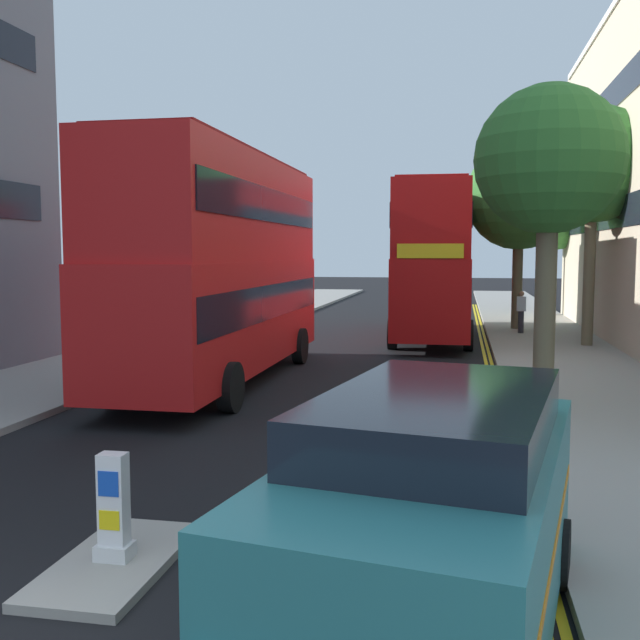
% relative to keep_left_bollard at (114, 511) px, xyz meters
% --- Properties ---
extents(sidewalk_right, '(4.00, 80.00, 0.14)m').
position_rel_keep_left_bollard_xyz_m(sidewalk_right, '(6.50, 13.63, -0.54)').
color(sidewalk_right, '#9E9991').
rests_on(sidewalk_right, ground).
extents(sidewalk_left, '(4.00, 80.00, 0.14)m').
position_rel_keep_left_bollard_xyz_m(sidewalk_left, '(-6.50, 13.63, -0.54)').
color(sidewalk_left, '#9E9991').
rests_on(sidewalk_left, ground).
extents(kerb_line_outer, '(0.10, 56.00, 0.01)m').
position_rel_keep_left_bollard_xyz_m(kerb_line_outer, '(4.40, 11.63, -0.60)').
color(kerb_line_outer, yellow).
rests_on(kerb_line_outer, ground).
extents(kerb_line_inner, '(0.10, 56.00, 0.01)m').
position_rel_keep_left_bollard_xyz_m(kerb_line_inner, '(4.24, 11.63, -0.60)').
color(kerb_line_inner, yellow).
rests_on(kerb_line_inner, ground).
extents(traffic_island, '(1.10, 2.20, 0.10)m').
position_rel_keep_left_bollard_xyz_m(traffic_island, '(0.00, 0.00, -0.56)').
color(traffic_island, '#9E9991').
rests_on(traffic_island, ground).
extents(keep_left_bollard, '(0.36, 0.28, 1.11)m').
position_rel_keep_left_bollard_xyz_m(keep_left_bollard, '(0.00, 0.00, 0.00)').
color(keep_left_bollard, silver).
rests_on(keep_left_bollard, traffic_island).
extents(double_decker_bus_away, '(2.84, 10.82, 5.64)m').
position_rel_keep_left_bollard_xyz_m(double_decker_bus_away, '(-2.36, 10.64, 2.42)').
color(double_decker_bus_away, red).
rests_on(double_decker_bus_away, ground).
extents(double_decker_bus_oncoming, '(2.99, 10.86, 5.64)m').
position_rel_keep_left_bollard_xyz_m(double_decker_bus_oncoming, '(2.41, 21.05, 2.42)').
color(double_decker_bus_oncoming, '#B20F0F').
rests_on(double_decker_bus_oncoming, ground).
extents(taxi_minivan, '(2.72, 5.07, 2.12)m').
position_rel_keep_left_bollard_xyz_m(taxi_minivan, '(3.26, -0.97, 0.46)').
color(taxi_minivan, teal).
rests_on(taxi_minivan, ground).
extents(pedestrian_far, '(0.34, 0.22, 1.62)m').
position_rel_keep_left_bollard_xyz_m(pedestrian_far, '(5.77, 22.29, 0.38)').
color(pedestrian_far, '#2D2D38').
rests_on(pedestrian_far, sidewalk_right).
extents(street_tree_near, '(4.18, 4.18, 7.38)m').
position_rel_keep_left_bollard_xyz_m(street_tree_near, '(7.88, 31.21, 4.79)').
color(street_tree_near, '#6B6047').
rests_on(street_tree_near, sidewalk_right).
extents(street_tree_mid, '(3.86, 3.86, 7.93)m').
position_rel_keep_left_bollard_xyz_m(street_tree_mid, '(7.66, 18.91, 5.49)').
color(street_tree_mid, '#6B6047').
rests_on(street_tree_mid, sidewalk_right).
extents(street_tree_far, '(4.30, 4.30, 7.51)m').
position_rel_keep_left_bollard_xyz_m(street_tree_far, '(5.72, 24.03, 4.86)').
color(street_tree_far, '#6B6047').
rests_on(street_tree_far, sidewalk_right).
extents(street_tree_distant, '(2.97, 2.97, 6.44)m').
position_rel_keep_left_bollard_xyz_m(street_tree_distant, '(5.15, 8.61, 4.41)').
color(street_tree_distant, '#6B6047').
rests_on(street_tree_distant, sidewalk_right).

